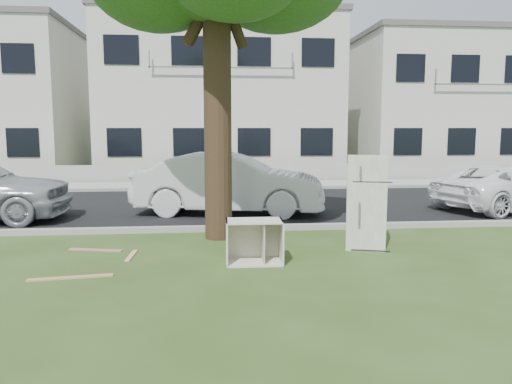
{
  "coord_description": "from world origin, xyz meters",
  "views": [
    {
      "loc": [
        -0.58,
        -8.06,
        2.2
      ],
      "look_at": [
        0.24,
        0.6,
        1.08
      ],
      "focal_mm": 35.0,
      "sensor_mm": 36.0,
      "label": 1
    }
  ],
  "objects": [
    {
      "name": "kerb_near",
      "position": [
        0.0,
        2.45,
        0.0
      ],
      "size": [
        120.0,
        0.18,
        0.12
      ],
      "primitive_type": "cube",
      "color": "gray",
      "rests_on": "ground"
    },
    {
      "name": "townhouse_right",
      "position": [
        12.0,
        17.5,
        3.42
      ],
      "size": [
        10.2,
        8.16,
        6.84
      ],
      "color": "beige",
      "rests_on": "ground"
    },
    {
      "name": "car_right",
      "position": [
        7.53,
        4.58,
        0.61
      ],
      "size": [
        4.78,
        3.32,
        1.21
      ],
      "primitive_type": "imported",
      "rotation": [
        0.0,
        0.0,
        1.9
      ],
      "color": "white",
      "rests_on": "ground"
    },
    {
      "name": "car_center",
      "position": [
        -0.06,
        4.62,
        0.79
      ],
      "size": [
        5.04,
        2.57,
        1.58
      ],
      "primitive_type": "imported",
      "rotation": [
        0.0,
        0.0,
        1.38
      ],
      "color": "silver",
      "rests_on": "ground"
    },
    {
      "name": "townhouse_center",
      "position": [
        0.0,
        17.5,
        3.72
      ],
      "size": [
        11.22,
        8.16,
        7.44
      ],
      "color": "beige",
      "rests_on": "ground"
    },
    {
      "name": "sidewalk",
      "position": [
        0.0,
        11.0,
        0.01
      ],
      "size": [
        120.0,
        2.8,
        0.01
      ],
      "primitive_type": "cube",
      "color": "gray",
      "rests_on": "ground"
    },
    {
      "name": "kerb_far",
      "position": [
        0.0,
        9.55,
        0.0
      ],
      "size": [
        120.0,
        0.18,
        0.12
      ],
      "primitive_type": "cube",
      "color": "gray",
      "rests_on": "ground"
    },
    {
      "name": "cabinet",
      "position": [
        0.14,
        -0.13,
        0.36
      ],
      "size": [
        0.93,
        0.59,
        0.72
      ],
      "primitive_type": "cube",
      "rotation": [
        0.0,
        0.0,
        -0.02
      ],
      "color": "silver",
      "rests_on": "ground"
    },
    {
      "name": "plank_b",
      "position": [
        -2.63,
        0.95,
        0.01
      ],
      "size": [
        0.99,
        0.32,
        0.02
      ],
      "primitive_type": "cube",
      "rotation": [
        0.0,
        0.0,
        -0.23
      ],
      "color": "#AA7959",
      "rests_on": "ground"
    },
    {
      "name": "low_wall",
      "position": [
        0.0,
        12.6,
        0.35
      ],
      "size": [
        120.0,
        0.15,
        0.7
      ],
      "primitive_type": "cube",
      "color": "gray",
      "rests_on": "ground"
    },
    {
      "name": "plank_c",
      "position": [
        -1.93,
        0.5,
        0.01
      ],
      "size": [
        0.12,
        0.74,
        0.02
      ],
      "primitive_type": "cube",
      "rotation": [
        0.0,
        0.0,
        1.51
      ],
      "color": "tan",
      "rests_on": "ground"
    },
    {
      "name": "plank_a",
      "position": [
        -2.63,
        -0.73,
        0.01
      ],
      "size": [
        1.21,
        0.26,
        0.02
      ],
      "primitive_type": "cube",
      "rotation": [
        0.0,
        0.0,
        0.14
      ],
      "color": "tan",
      "rests_on": "ground"
    },
    {
      "name": "ground",
      "position": [
        0.0,
        0.0,
        0.0
      ],
      "size": [
        120.0,
        120.0,
        0.0
      ],
      "primitive_type": "plane",
      "color": "#2C4217"
    },
    {
      "name": "fridge",
      "position": [
        2.28,
        0.74,
        0.85
      ],
      "size": [
        0.85,
        0.81,
        1.69
      ],
      "primitive_type": "cube",
      "rotation": [
        0.0,
        0.0,
        -0.27
      ],
      "color": "#B6B2A4",
      "rests_on": "ground"
    },
    {
      "name": "road",
      "position": [
        0.0,
        6.0,
        0.01
      ],
      "size": [
        120.0,
        7.0,
        0.01
      ],
      "primitive_type": "cube",
      "color": "black",
      "rests_on": "ground"
    }
  ]
}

